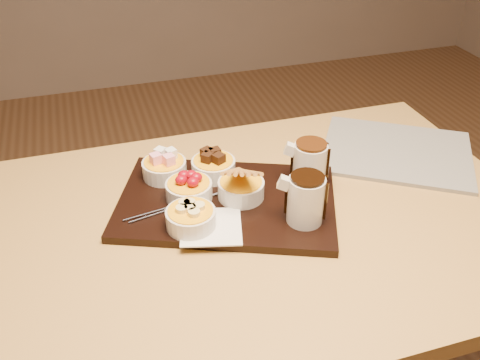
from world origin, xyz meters
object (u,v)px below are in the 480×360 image
object	(u,v)px
pitcher_dark_chocolate	(306,200)
newspaper	(397,152)
serving_board	(227,202)
dining_table	(255,254)
pitcher_milk_chocolate	(310,165)
bowl_strawberries	(189,191)

from	to	relation	value
pitcher_dark_chocolate	newspaper	world-z (taller)	pitcher_dark_chocolate
serving_board	pitcher_dark_chocolate	xyz separation A→B (m)	(0.13, -0.12, 0.06)
dining_table	newspaper	bearing A→B (deg)	18.83
pitcher_milk_chocolate	newspaper	xyz separation A→B (m)	(0.28, 0.08, -0.06)
bowl_strawberries	serving_board	bearing A→B (deg)	-18.95
pitcher_dark_chocolate	serving_board	bearing A→B (deg)	160.02
pitcher_milk_chocolate	bowl_strawberries	bearing A→B (deg)	-163.61
pitcher_dark_chocolate	newspaper	bearing A→B (deg)	53.25
pitcher_dark_chocolate	dining_table	bearing A→B (deg)	169.11
pitcher_milk_chocolate	newspaper	distance (m)	0.30
dining_table	bowl_strawberries	xyz separation A→B (m)	(-0.12, 0.09, 0.14)
dining_table	newspaper	xyz separation A→B (m)	(0.42, 0.14, 0.10)
bowl_strawberries	newspaper	world-z (taller)	bowl_strawberries
bowl_strawberries	pitcher_milk_chocolate	size ratio (longest dim) A/B	1.00
dining_table	pitcher_dark_chocolate	bearing A→B (deg)	-33.42
serving_board	pitcher_milk_chocolate	bearing A→B (deg)	21.80
pitcher_milk_chocolate	dining_table	bearing A→B (deg)	-134.84
pitcher_milk_chocolate	pitcher_dark_chocolate	bearing A→B (deg)	-94.40
dining_table	serving_board	distance (m)	0.13
dining_table	pitcher_milk_chocolate	bearing A→B (deg)	22.64
bowl_strawberries	dining_table	bearing A→B (deg)	-36.38
serving_board	dining_table	bearing A→B (deg)	-32.12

